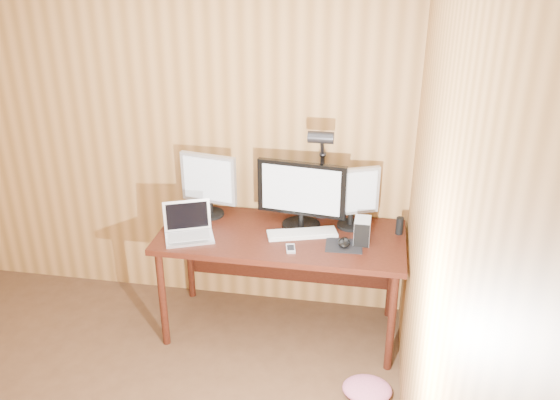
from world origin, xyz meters
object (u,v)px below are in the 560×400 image
(monitor_right, at_px, (352,196))
(hard_drive, at_px, (362,231))
(desk, at_px, (283,245))
(monitor_center, at_px, (301,194))
(desk_lamp, at_px, (321,162))
(keyboard, at_px, (302,233))
(laptop, at_px, (188,228))
(phone, at_px, (291,248))
(mouse, at_px, (344,243))
(monitor_left, at_px, (209,183))
(speaker, at_px, (400,226))

(monitor_right, distance_m, hard_drive, 0.26)
(desk, relative_size, monitor_right, 3.84)
(monitor_center, distance_m, desk_lamp, 0.25)
(desk, distance_m, keyboard, 0.20)
(desk, distance_m, monitor_center, 0.38)
(monitor_center, relative_size, laptop, 1.59)
(hard_drive, height_order, phone, hard_drive)
(keyboard, distance_m, mouse, 0.30)
(monitor_left, xyz_separation_m, desk_lamp, (0.76, 0.02, 0.20))
(monitor_right, bearing_deg, desk, 171.77)
(desk, relative_size, phone, 13.62)
(keyboard, relative_size, hard_drive, 2.95)
(keyboard, height_order, desk_lamp, desk_lamp)
(laptop, xyz_separation_m, hard_drive, (1.11, 0.10, 0.03))
(monitor_left, height_order, monitor_right, monitor_left)
(monitor_left, height_order, mouse, monitor_left)
(monitor_center, relative_size, monitor_right, 1.41)
(monitor_right, distance_m, laptop, 1.08)
(monitor_center, xyz_separation_m, phone, (-0.02, -0.31, -0.23))
(monitor_left, height_order, phone, monitor_left)
(monitor_center, distance_m, phone, 0.39)
(monitor_left, relative_size, laptop, 1.21)
(mouse, distance_m, phone, 0.34)
(monitor_left, height_order, keyboard, monitor_left)
(monitor_right, xyz_separation_m, keyboard, (-0.30, -0.17, -0.21))
(speaker, bearing_deg, phone, -153.88)
(mouse, xyz_separation_m, phone, (-0.32, -0.10, -0.02))
(desk, relative_size, desk_lamp, 2.25)
(keyboard, bearing_deg, desk_lamp, 48.46)
(monitor_center, bearing_deg, desk, -146.64)
(monitor_center, distance_m, monitor_left, 0.65)
(speaker, bearing_deg, keyboard, -168.66)
(speaker, bearing_deg, monitor_right, 171.57)
(hard_drive, bearing_deg, laptop, -174.14)
(monitor_left, xyz_separation_m, monitor_right, (0.97, -0.01, -0.02))
(phone, bearing_deg, keyboard, 65.38)
(monitor_center, distance_m, hard_drive, 0.46)
(keyboard, bearing_deg, phone, -119.93)
(monitor_left, relative_size, mouse, 3.80)
(desk, relative_size, hard_drive, 10.02)
(monitor_right, relative_size, phone, 3.54)
(speaker, bearing_deg, mouse, -146.60)
(monitor_left, bearing_deg, mouse, -6.25)
(monitor_left, bearing_deg, monitor_center, 4.28)
(desk, xyz_separation_m, desk_lamp, (0.23, 0.15, 0.56))
(laptop, xyz_separation_m, desk_lamp, (0.81, 0.34, 0.39))
(desk, bearing_deg, desk_lamp, 33.20)
(monitor_left, relative_size, keyboard, 0.95)
(laptop, bearing_deg, speaker, -11.66)
(laptop, bearing_deg, desk, -4.71)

